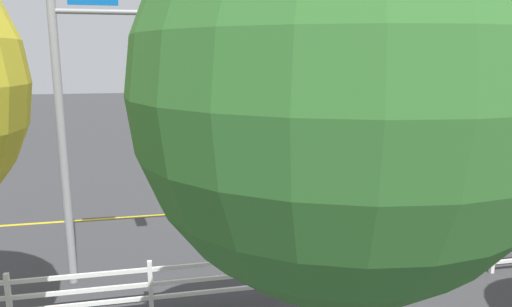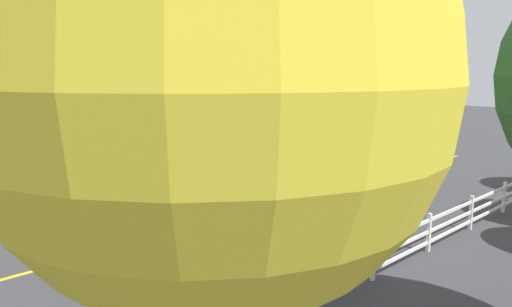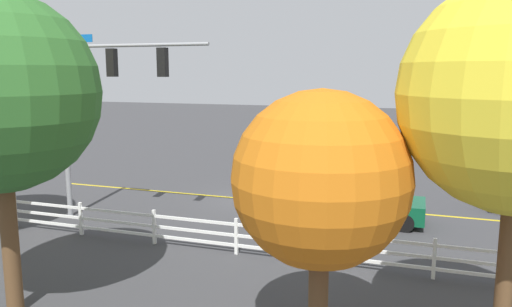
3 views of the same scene
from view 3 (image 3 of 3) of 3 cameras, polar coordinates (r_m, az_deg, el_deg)
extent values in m
plane|color=#38383A|center=(22.21, 0.09, -5.30)|extent=(120.00, 120.00, 0.00)
cube|color=gold|center=(21.30, 10.38, -6.09)|extent=(28.00, 0.16, 0.01)
cylinder|color=gray|center=(20.46, -20.93, 2.55)|extent=(0.20, 0.20, 6.83)
cylinder|color=gray|center=(18.57, -14.14, 11.89)|extent=(6.05, 0.12, 0.12)
cube|color=#0C59B2|center=(19.80, -19.50, 12.28)|extent=(1.10, 0.03, 0.28)
cube|color=black|center=(18.99, -16.11, 9.93)|extent=(0.32, 0.28, 1.00)
sphere|color=red|center=(19.12, -15.90, 10.89)|extent=(0.17, 0.17, 0.17)
sphere|color=orange|center=(19.11, -15.85, 9.93)|extent=(0.17, 0.17, 0.17)
sphere|color=#148C19|center=(19.11, -15.81, 8.98)|extent=(0.17, 0.17, 0.17)
cube|color=black|center=(17.89, -10.60, 10.19)|extent=(0.32, 0.28, 1.00)
sphere|color=red|center=(18.03, -10.40, 11.21)|extent=(0.17, 0.17, 0.17)
sphere|color=orange|center=(18.02, -10.37, 10.19)|extent=(0.17, 0.17, 0.17)
sphere|color=#148C19|center=(18.02, -10.34, 9.17)|extent=(0.17, 0.17, 0.17)
cube|color=maroon|center=(23.31, 7.39, -3.32)|extent=(4.18, 1.89, 0.64)
cube|color=black|center=(23.23, 6.92, -1.86)|extent=(1.69, 1.66, 0.54)
cylinder|color=black|center=(23.92, 11.13, -3.63)|extent=(0.64, 0.23, 0.64)
cylinder|color=black|center=(22.29, 10.45, -4.56)|extent=(0.64, 0.23, 0.64)
cylinder|color=black|center=(24.49, 4.59, -3.18)|extent=(0.64, 0.23, 0.64)
cylinder|color=black|center=(22.90, 3.46, -4.04)|extent=(0.64, 0.23, 0.64)
cube|color=#0C4C2D|center=(19.42, 12.57, -5.97)|extent=(4.18, 1.91, 0.68)
cube|color=black|center=(19.25, 13.25, -4.22)|extent=(1.98, 1.70, 0.56)
cylinder|color=black|center=(18.84, 7.95, -7.07)|extent=(0.64, 0.23, 0.64)
cylinder|color=black|center=(20.50, 8.85, -5.73)|extent=(0.64, 0.23, 0.64)
cylinder|color=black|center=(18.57, 16.64, -7.62)|extent=(0.64, 0.23, 0.64)
cylinder|color=black|center=(20.25, 16.81, -6.22)|extent=(0.64, 0.23, 0.64)
cylinder|color=black|center=(23.83, 26.40, -4.49)|extent=(0.64, 0.23, 0.64)
cylinder|color=black|center=(22.19, 26.99, -5.50)|extent=(0.64, 0.23, 0.64)
cube|color=white|center=(14.72, 19.66, -11.24)|extent=(0.10, 0.10, 1.15)
cube|color=white|center=(14.92, 8.32, -10.49)|extent=(0.10, 0.10, 1.15)
cube|color=white|center=(15.66, -2.26, -9.42)|extent=(0.10, 0.10, 1.15)
cube|color=white|center=(16.88, -11.54, -8.22)|extent=(0.10, 0.10, 1.15)
cube|color=white|center=(18.47, -19.35, -7.03)|extent=(0.10, 0.10, 1.15)
cube|color=white|center=(20.34, -25.80, -5.95)|extent=(0.10, 0.10, 1.15)
cube|color=white|center=(15.11, 2.91, -8.64)|extent=(26.00, 0.06, 0.09)
cube|color=white|center=(15.22, 2.90, -9.89)|extent=(26.00, 0.06, 0.09)
cube|color=white|center=(15.33, 2.89, -11.02)|extent=(26.00, 0.06, 0.09)
cylinder|color=brown|center=(13.05, -26.26, -8.91)|extent=(0.38, 0.38, 3.48)
cylinder|color=brown|center=(10.01, 7.09, -16.78)|extent=(0.38, 0.38, 2.42)
sphere|color=#C66614|center=(9.20, 7.39, -2.93)|extent=(3.31, 3.31, 3.31)
cylinder|color=brown|center=(10.09, 26.45, -13.48)|extent=(0.30, 0.30, 3.72)
camera|label=1|loc=(11.59, -52.17, 5.39)|focal=33.50mm
camera|label=2|loc=(19.94, -49.58, 5.10)|focal=34.67mm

